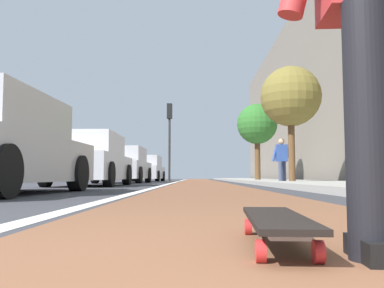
# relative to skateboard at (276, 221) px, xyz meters

# --- Properties ---
(ground_plane) EXTENTS (80.00, 80.00, 0.00)m
(ground_plane) POSITION_rel_skateboard_xyz_m (9.00, 0.05, -0.09)
(ground_plane) COLOR #38383D
(bike_lane_paint) EXTENTS (56.00, 2.14, 0.00)m
(bike_lane_paint) POSITION_rel_skateboard_xyz_m (23.00, 0.05, -0.09)
(bike_lane_paint) COLOR brown
(bike_lane_paint) RESTS_ON ground
(lane_stripe_white) EXTENTS (52.00, 0.16, 0.01)m
(lane_stripe_white) POSITION_rel_skateboard_xyz_m (19.00, 1.27, -0.09)
(lane_stripe_white) COLOR silver
(lane_stripe_white) RESTS_ON ground
(sidewalk_curb) EXTENTS (52.00, 3.20, 0.12)m
(sidewalk_curb) POSITION_rel_skateboard_xyz_m (17.00, -3.23, -0.03)
(sidewalk_curb) COLOR #9E9B93
(sidewalk_curb) RESTS_ON ground
(building_facade) EXTENTS (40.00, 1.20, 9.92)m
(building_facade) POSITION_rel_skateboard_xyz_m (21.00, -6.00, 4.87)
(building_facade) COLOR slate
(building_facade) RESTS_ON ground
(skateboard) EXTENTS (0.85, 0.25, 0.11)m
(skateboard) POSITION_rel_skateboard_xyz_m (0.00, 0.00, 0.00)
(skateboard) COLOR red
(skateboard) RESTS_ON ground
(parked_car_mid) EXTENTS (4.32, 1.85, 1.48)m
(parked_car_mid) POSITION_rel_skateboard_xyz_m (10.16, 3.30, 0.62)
(parked_car_mid) COLOR silver
(parked_car_mid) RESTS_ON ground
(parked_car_far) EXTENTS (4.17, 2.02, 1.49)m
(parked_car_far) POSITION_rel_skateboard_xyz_m (15.67, 3.33, 0.63)
(parked_car_far) COLOR #B7B7BC
(parked_car_far) RESTS_ON ground
(parked_car_end) EXTENTS (4.51, 2.10, 1.46)m
(parked_car_end) POSITION_rel_skateboard_xyz_m (22.17, 3.23, 0.60)
(parked_car_end) COLOR #B7B7BC
(parked_car_end) RESTS_ON ground
(traffic_light) EXTENTS (0.33, 0.28, 4.13)m
(traffic_light) POSITION_rel_skateboard_xyz_m (19.97, 1.67, 2.77)
(traffic_light) COLOR #2D2D2D
(traffic_light) RESTS_ON ground
(street_tree_mid) EXTENTS (1.98, 1.98, 3.89)m
(street_tree_mid) POSITION_rel_skateboard_xyz_m (11.78, -2.83, 2.78)
(street_tree_mid) COLOR brown
(street_tree_mid) RESTS_ON ground
(street_tree_far) EXTENTS (2.04, 2.04, 3.96)m
(street_tree_far) POSITION_rel_skateboard_xyz_m (19.12, -2.83, 2.81)
(street_tree_far) COLOR brown
(street_tree_far) RESTS_ON ground
(pedestrian_distant) EXTENTS (0.44, 0.68, 1.56)m
(pedestrian_distant) POSITION_rel_skateboard_xyz_m (12.38, -2.63, 0.80)
(pedestrian_distant) COLOR #384260
(pedestrian_distant) RESTS_ON ground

